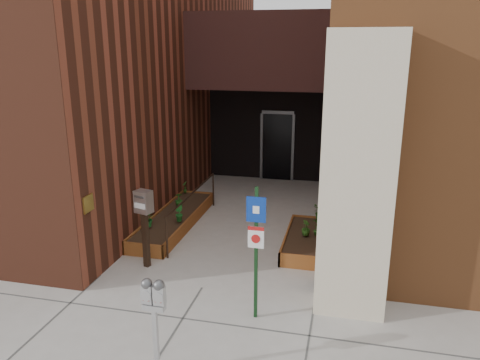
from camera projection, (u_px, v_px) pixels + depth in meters
The scene contains 15 objects.
ground at pixel (202, 288), 8.35m from camera, with size 80.00×80.00×0.00m, color #9E9991.
architecture at pixel (265, 15), 13.43m from camera, with size 20.00×14.60×10.00m.
planter_left at pixel (174, 220), 11.17m from camera, with size 0.90×3.60×0.30m.
planter_right at pixel (304, 241), 10.01m from camera, with size 0.80×2.20×0.30m.
handrail at pixel (193, 198), 10.84m from camera, with size 0.04×3.34×0.90m.
parking_meter at pixel (154, 302), 5.88m from camera, with size 0.31×0.14×1.38m.
sign_post at pixel (256, 240), 7.08m from camera, with size 0.30×0.07×2.17m.
payment_dropbox at pixel (144, 212), 8.85m from camera, with size 0.36×0.30×1.55m.
shrub_left_a at pixel (148, 219), 10.29m from camera, with size 0.33×0.33×0.36m, color #1B6021.
shrub_left_b at pixel (179, 213), 10.62m from camera, with size 0.20×0.20×0.37m, color #1A5B1D.
shrub_left_c at pixel (179, 199), 11.62m from camera, with size 0.19×0.19×0.33m, color #1F5D1A.
shrub_left_d at pixel (185, 187), 12.64m from camera, with size 0.17×0.17×0.32m, color #285719.
shrub_right_a at pixel (306, 228), 9.83m from camera, with size 0.18×0.18×0.33m, color #2A5919.
shrub_right_b at pixel (317, 227), 9.82m from camera, with size 0.20×0.20×0.37m, color #275618.
shrub_right_c at pixel (320, 212), 10.70m from camera, with size 0.31×0.31×0.35m, color #265919.
Camera 1 is at (2.38, -7.11, 4.19)m, focal length 35.00 mm.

